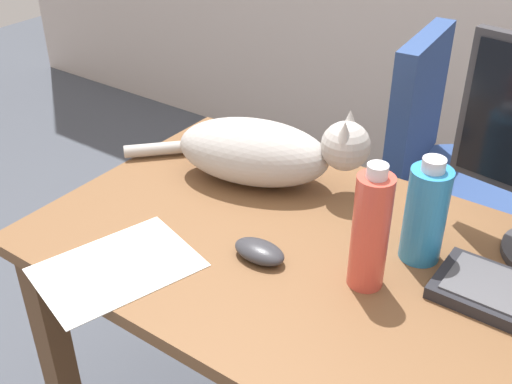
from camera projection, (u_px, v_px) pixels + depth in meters
desk at (345, 307)px, 1.28m from camera, size 1.30×0.72×0.73m
office_chair at (446, 213)px, 1.93m from camera, size 0.48×0.48×0.95m
cat at (263, 151)px, 1.45m from camera, size 0.59×0.28×0.20m
computer_mouse at (259, 251)px, 1.23m from camera, size 0.11×0.06×0.04m
paper_sheet at (117, 267)px, 1.21m from camera, size 0.29×0.34×0.00m
water_bottle at (370, 231)px, 1.11m from camera, size 0.07×0.07×0.25m
spray_bottle at (426, 213)px, 1.19m from camera, size 0.08×0.08×0.22m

